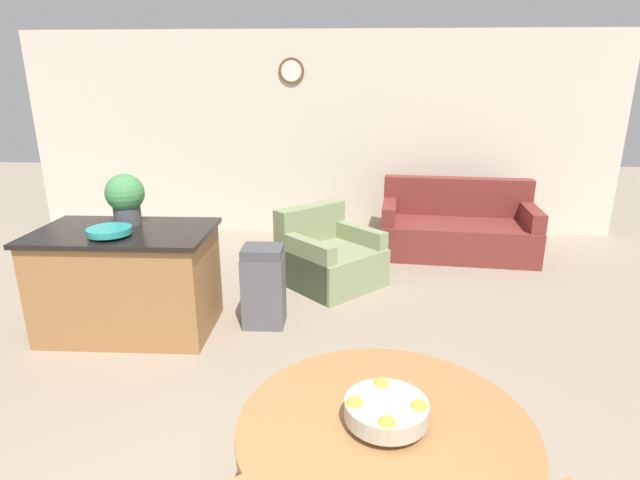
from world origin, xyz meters
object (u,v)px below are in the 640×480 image
(teal_bowl, at_px, (109,231))
(armchair, at_px, (329,258))
(fruit_bowl, at_px, (386,410))
(trash_bin, at_px, (264,286))
(couch, at_px, (456,230))
(potted_plant, at_px, (125,197))
(kitchen_island, at_px, (129,281))
(dining_table, at_px, (384,458))

(teal_bowl, height_order, armchair, teal_bowl)
(fruit_bowl, height_order, trash_bin, fruit_bowl)
(couch, bearing_deg, armchair, -139.42)
(potted_plant, bearing_deg, trash_bin, -1.30)
(fruit_bowl, relative_size, trash_bin, 0.47)
(kitchen_island, xyz_separation_m, couch, (3.20, 2.18, -0.15))
(teal_bowl, height_order, potted_plant, potted_plant)
(kitchen_island, bearing_deg, trash_bin, 7.83)
(fruit_bowl, bearing_deg, potted_plant, 130.99)
(dining_table, bearing_deg, kitchen_island, 132.97)
(fruit_bowl, height_order, potted_plant, potted_plant)
(trash_bin, bearing_deg, potted_plant, 178.70)
(kitchen_island, bearing_deg, fruit_bowl, -47.05)
(fruit_bowl, distance_m, kitchen_island, 2.92)
(dining_table, bearing_deg, armchair, 95.75)
(potted_plant, bearing_deg, kitchen_island, -82.18)
(trash_bin, relative_size, couch, 0.37)
(potted_plant, height_order, couch, potted_plant)
(teal_bowl, relative_size, potted_plant, 0.78)
(couch, bearing_deg, teal_bowl, -137.27)
(potted_plant, relative_size, armchair, 0.35)
(couch, relative_size, armchair, 1.58)
(teal_bowl, bearing_deg, fruit_bowl, -44.16)
(fruit_bowl, bearing_deg, trash_bin, 110.67)
(fruit_bowl, height_order, teal_bowl, teal_bowl)
(couch, xyz_separation_m, armchair, (-1.55, -1.06, -0.03))
(fruit_bowl, height_order, armchair, fruit_bowl)
(kitchen_island, distance_m, couch, 3.88)
(kitchen_island, bearing_deg, couch, 34.28)
(kitchen_island, height_order, armchair, kitchen_island)
(fruit_bowl, xyz_separation_m, potted_plant, (-2.00, 2.30, 0.33))
(fruit_bowl, relative_size, armchair, 0.27)
(teal_bowl, xyz_separation_m, potted_plant, (-0.01, 0.37, 0.19))
(fruit_bowl, relative_size, couch, 0.17)
(dining_table, xyz_separation_m, couch, (1.23, 4.31, -0.27))
(teal_bowl, bearing_deg, couch, 36.38)
(dining_table, bearing_deg, teal_bowl, 135.87)
(potted_plant, xyz_separation_m, trash_bin, (1.14, -0.03, -0.77))
(kitchen_island, distance_m, armchair, 2.01)
(trash_bin, bearing_deg, teal_bowl, -163.21)
(potted_plant, bearing_deg, teal_bowl, -88.69)
(armchair, bearing_deg, potted_plant, 165.79)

